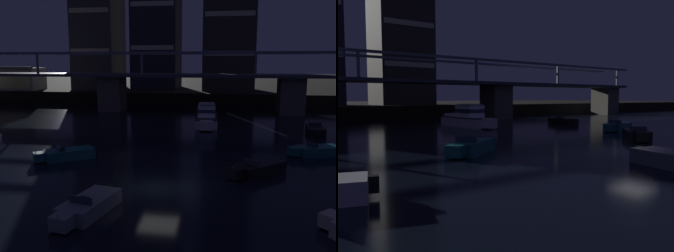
{
  "view_description": "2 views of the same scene",
  "coord_description": "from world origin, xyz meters",
  "views": [
    {
      "loc": [
        4.0,
        -21.96,
        8.09
      ],
      "look_at": [
        -1.31,
        12.52,
        1.79
      ],
      "focal_mm": 39.01,
      "sensor_mm": 36.0,
      "label": 1
    },
    {
      "loc": [
        -20.63,
        -13.88,
        3.52
      ],
      "look_at": [
        -0.77,
        12.78,
        0.93
      ],
      "focal_mm": 39.02,
      "sensor_mm": 36.0,
      "label": 2
    }
  ],
  "objects": [
    {
      "name": "far_riverbank",
      "position": [
        0.0,
        83.32,
        1.1
      ],
      "size": [
        240.0,
        80.0,
        2.2
      ],
      "primitive_type": "cube",
      "color": "black",
      "rests_on": "ground"
    },
    {
      "name": "cabin_cruiser_near_left",
      "position": [
        1.88,
        23.91,
        1.05
      ],
      "size": [
        3.04,
        9.22,
        2.79
      ],
      "color": "silver",
      "rests_on": "ground"
    },
    {
      "name": "speedboat_far_center",
      "position": [
        6.5,
        4.06,
        0.41
      ],
      "size": [
        4.45,
        4.32,
        1.16
      ],
      "color": "black",
      "rests_on": "ground"
    },
    {
      "name": "ground_plane",
      "position": [
        0.0,
        0.0,
        0.0
      ],
      "size": [
        400.0,
        400.0,
        0.0
      ],
      "primitive_type": "plane",
      "color": "black"
    },
    {
      "name": "speedboat_near_center",
      "position": [
        -3.04,
        -4.42,
        0.41
      ],
      "size": [
        2.59,
        5.21,
        1.16
      ],
      "color": "gray",
      "rests_on": "ground"
    },
    {
      "name": "speedboat_mid_right",
      "position": [
        12.12,
        10.2,
        0.41
      ],
      "size": [
        5.16,
        2.87,
        1.16
      ],
      "color": "#196066",
      "rests_on": "ground"
    },
    {
      "name": "river_bridge",
      "position": [
        0.0,
        35.31,
        4.25
      ],
      "size": [
        89.91,
        6.4,
        9.38
      ],
      "color": "#605B51",
      "rests_on": "ground"
    },
    {
      "name": "tower_central",
      "position": [
        4.7,
        52.79,
        20.29
      ],
      "size": [
        9.93,
        8.84,
        36.49
      ],
      "color": "#38332D",
      "rests_on": "far_riverbank"
    },
    {
      "name": "speedboat_mid_left",
      "position": [
        -8.78,
        5.82,
        0.41
      ],
      "size": [
        4.7,
        3.97,
        1.16
      ],
      "color": "#196066",
      "rests_on": "ground"
    },
    {
      "name": "speedboat_far_right",
      "position": [
        14.24,
        20.35,
        0.41
      ],
      "size": [
        2.24,
        5.23,
        1.16
      ],
      "color": "black",
      "rests_on": "ground"
    }
  ]
}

